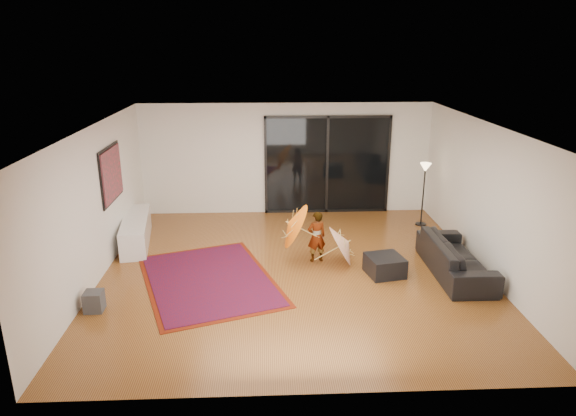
{
  "coord_description": "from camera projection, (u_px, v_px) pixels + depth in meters",
  "views": [
    {
      "loc": [
        -0.51,
        -8.7,
        4.09
      ],
      "look_at": [
        -0.09,
        0.43,
        1.1
      ],
      "focal_mm": 32.0,
      "sensor_mm": 36.0,
      "label": 1
    }
  ],
  "objects": [
    {
      "name": "wall_right",
      "position": [
        487.0,
        200.0,
        9.28
      ],
      "size": [
        0.0,
        7.0,
        7.0
      ],
      "primitive_type": "plane",
      "rotation": [
        1.57,
        0.0,
        -1.57
      ],
      "color": "silver",
      "rests_on": "floor"
    },
    {
      "name": "painting",
      "position": [
        112.0,
        174.0,
        9.84
      ],
      "size": [
        0.04,
        1.28,
        1.08
      ],
      "color": "black",
      "rests_on": "wall_left"
    },
    {
      "name": "parasol_orange",
      "position": [
        288.0,
        227.0,
        9.7
      ],
      "size": [
        0.57,
        0.91,
        0.9
      ],
      "rotation": [
        0.0,
        -1.09,
        0.0
      ],
      "color": "orange",
      "rests_on": "child"
    },
    {
      "name": "child",
      "position": [
        317.0,
        237.0,
        9.85
      ],
      "size": [
        0.42,
        0.33,
        1.01
      ],
      "primitive_type": "imported",
      "rotation": [
        0.0,
        0.0,
        3.41
      ],
      "color": "#999999",
      "rests_on": "floor"
    },
    {
      "name": "parasol_white",
      "position": [
        349.0,
        239.0,
        9.73
      ],
      "size": [
        0.58,
        0.83,
        0.93
      ],
      "rotation": [
        0.0,
        1.05,
        0.0
      ],
      "color": "silver",
      "rests_on": "floor"
    },
    {
      "name": "ottoman",
      "position": [
        385.0,
        265.0,
        9.37
      ],
      "size": [
        0.73,
        0.73,
        0.35
      ],
      "primitive_type": "cube",
      "rotation": [
        0.0,
        0.0,
        0.21
      ],
      "color": "black",
      "rests_on": "floor"
    },
    {
      "name": "floor_lamp",
      "position": [
        425.0,
        177.0,
        11.61
      ],
      "size": [
        0.25,
        0.25,
        1.47
      ],
      "color": "black",
      "rests_on": "floor"
    },
    {
      "name": "floor",
      "position": [
        294.0,
        271.0,
        9.55
      ],
      "size": [
        7.0,
        7.0,
        0.0
      ],
      "primitive_type": "plane",
      "color": "brown",
      "rests_on": "ground"
    },
    {
      "name": "wall_left",
      "position": [
        95.0,
        205.0,
        8.98
      ],
      "size": [
        0.0,
        7.0,
        7.0
      ],
      "primitive_type": "plane",
      "rotation": [
        1.57,
        0.0,
        1.57
      ],
      "color": "silver",
      "rests_on": "floor"
    },
    {
      "name": "speaker",
      "position": [
        94.0,
        301.0,
        8.11
      ],
      "size": [
        0.29,
        0.29,
        0.33
      ],
      "primitive_type": "cube",
      "rotation": [
        0.0,
        0.0,
        0.03
      ],
      "color": "#424244",
      "rests_on": "floor"
    },
    {
      "name": "persian_rug",
      "position": [
        209.0,
        280.0,
        9.19
      ],
      "size": [
        3.02,
        3.55,
        0.02
      ],
      "rotation": [
        0.0,
        0.0,
        0.33
      ],
      "color": "#601808",
      "rests_on": "floor"
    },
    {
      "name": "sliding_door",
      "position": [
        327.0,
        165.0,
        12.51
      ],
      "size": [
        3.06,
        0.07,
        2.4
      ],
      "color": "black",
      "rests_on": "wall_back"
    },
    {
      "name": "wall_back",
      "position": [
        286.0,
        159.0,
        12.46
      ],
      "size": [
        7.0,
        0.0,
        7.0
      ],
      "primitive_type": "plane",
      "rotation": [
        1.57,
        0.0,
        0.0
      ],
      "color": "silver",
      "rests_on": "floor"
    },
    {
      "name": "wall_front",
      "position": [
        312.0,
        295.0,
        5.81
      ],
      "size": [
        7.0,
        0.0,
        7.0
      ],
      "primitive_type": "plane",
      "rotation": [
        -1.57,
        0.0,
        0.0
      ],
      "color": "silver",
      "rests_on": "floor"
    },
    {
      "name": "sofa",
      "position": [
        456.0,
        257.0,
        9.38
      ],
      "size": [
        0.87,
        2.19,
        0.64
      ],
      "primitive_type": "imported",
      "rotation": [
        0.0,
        0.0,
        1.57
      ],
      "color": "black",
      "rests_on": "floor"
    },
    {
      "name": "ceiling",
      "position": [
        295.0,
        126.0,
        8.71
      ],
      "size": [
        7.0,
        7.0,
        0.0
      ],
      "primitive_type": "plane",
      "rotation": [
        3.14,
        0.0,
        0.0
      ],
      "color": "white",
      "rests_on": "wall_back"
    },
    {
      "name": "media_console",
      "position": [
        136.0,
        231.0,
        10.79
      ],
      "size": [
        0.8,
        2.06,
        0.56
      ],
      "primitive_type": "cube",
      "rotation": [
        0.0,
        0.0,
        0.15
      ],
      "color": "white",
      "rests_on": "floor"
    }
  ]
}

